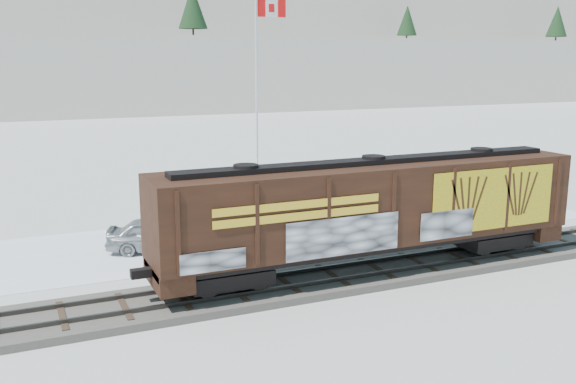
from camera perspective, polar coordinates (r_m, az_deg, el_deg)
name	(u,v)px	position (r m, az deg, el deg)	size (l,w,h in m)	color
ground	(286,289)	(24.49, -0.21, -8.61)	(500.00, 500.00, 0.00)	white
rail_track	(286,285)	(24.44, -0.21, -8.29)	(50.00, 3.40, 0.43)	#59544C
parking_strip	(223,239)	(31.17, -5.77, -4.15)	(40.00, 8.00, 0.03)	white
hillside	(40,33)	(161.19, -21.18, 13.07)	(360.00, 110.00, 93.00)	white
hopper_railcar	(372,207)	(25.33, 7.51, -1.30)	(17.49, 3.06, 4.33)	black
flagpole	(259,129)	(37.78, -2.62, 5.62)	(2.30, 0.90, 12.06)	silver
car_silver	(158,235)	(29.37, -11.46, -3.73)	(1.82, 4.52, 1.54)	#A1A4A8
car_white	(250,225)	(30.58, -3.39, -2.95)	(1.57, 4.50, 1.48)	silver
car_dark	(283,215)	(32.65, -0.44, -2.08)	(1.92, 4.73, 1.37)	black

